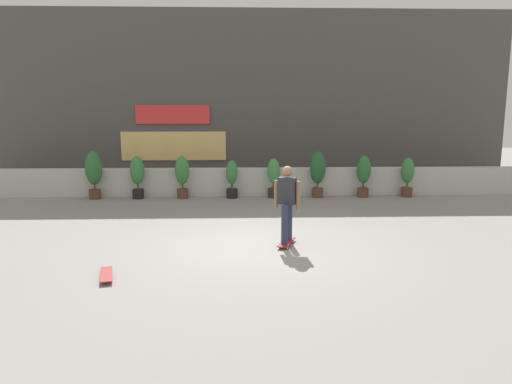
# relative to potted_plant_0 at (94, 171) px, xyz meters

# --- Properties ---
(ground_plane) EXTENTS (48.00, 48.00, 0.00)m
(ground_plane) POSITION_rel_potted_plant_0_xyz_m (4.99, -5.55, -0.88)
(ground_plane) COLOR gray
(planter_wall) EXTENTS (18.00, 0.40, 0.90)m
(planter_wall) POSITION_rel_potted_plant_0_xyz_m (4.99, 0.45, -0.43)
(planter_wall) COLOR beige
(planter_wall) RESTS_ON ground
(building_backdrop) EXTENTS (20.00, 2.08, 6.50)m
(building_backdrop) POSITION_rel_potted_plant_0_xyz_m (4.98, 4.45, 2.36)
(building_backdrop) COLOR #4C4947
(building_backdrop) RESTS_ON ground
(potted_plant_0) EXTENTS (0.52, 0.52, 1.52)m
(potted_plant_0) POSITION_rel_potted_plant_0_xyz_m (0.00, 0.00, 0.00)
(potted_plant_0) COLOR brown
(potted_plant_0) RESTS_ON ground
(potted_plant_1) EXTENTS (0.45, 0.45, 1.37)m
(potted_plant_1) POSITION_rel_potted_plant_0_xyz_m (1.37, 0.00, -0.11)
(potted_plant_1) COLOR black
(potted_plant_1) RESTS_ON ground
(potted_plant_2) EXTENTS (0.45, 0.45, 1.36)m
(potted_plant_2) POSITION_rel_potted_plant_0_xyz_m (2.78, 0.00, -0.11)
(potted_plant_2) COLOR brown
(potted_plant_2) RESTS_ON ground
(potted_plant_3) EXTENTS (0.37, 0.37, 1.21)m
(potted_plant_3) POSITION_rel_potted_plant_0_xyz_m (4.36, 0.00, -0.24)
(potted_plant_3) COLOR black
(potted_plant_3) RESTS_ON ground
(potted_plant_4) EXTENTS (0.40, 0.40, 1.27)m
(potted_plant_4) POSITION_rel_potted_plant_0_xyz_m (5.70, 0.00, -0.19)
(potted_plant_4) COLOR #2D2823
(potted_plant_4) RESTS_ON ground
(potted_plant_5) EXTENTS (0.50, 0.50, 1.48)m
(potted_plant_5) POSITION_rel_potted_plant_0_xyz_m (7.12, 0.00, -0.02)
(potted_plant_5) COLOR brown
(potted_plant_5) RESTS_ON ground
(potted_plant_6) EXTENTS (0.44, 0.44, 1.36)m
(potted_plant_6) POSITION_rel_potted_plant_0_xyz_m (8.61, 0.00, -0.12)
(potted_plant_6) COLOR brown
(potted_plant_6) RESTS_ON ground
(potted_plant_7) EXTENTS (0.40, 0.40, 1.28)m
(potted_plant_7) POSITION_rel_potted_plant_0_xyz_m (10.04, 0.00, -0.18)
(potted_plant_7) COLOR brown
(potted_plant_7) RESTS_ON ground
(skater_by_wall_right) EXTENTS (0.53, 0.82, 1.70)m
(skater_by_wall_right) POSITION_rel_potted_plant_0_xyz_m (5.58, -5.49, 0.06)
(skater_by_wall_right) COLOR maroon
(skater_by_wall_right) RESTS_ON ground
(skateboard_near_camera) EXTENTS (0.39, 0.82, 0.08)m
(skateboard_near_camera) POSITION_rel_potted_plant_0_xyz_m (2.29, -7.37, -0.82)
(skateboard_near_camera) COLOR maroon
(skateboard_near_camera) RESTS_ON ground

